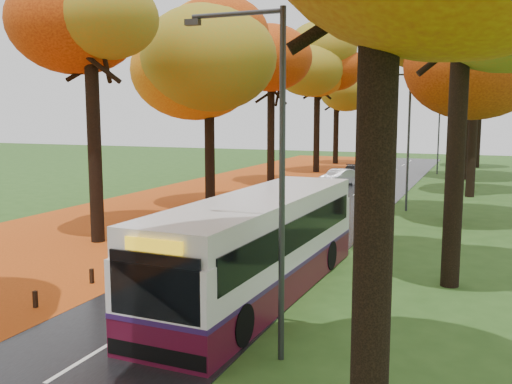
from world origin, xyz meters
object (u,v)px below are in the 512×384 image
Objects in this scene: bus at (259,243)px; car_silver at (338,177)px; streetlamp_mid at (404,130)px; streetlamp_far at (436,124)px; car_dark at (352,172)px; car_white at (316,187)px; streetlamp_near at (272,158)px.

bus reaches higher than car_silver.
streetlamp_far is (0.00, 22.00, 0.00)m from streetlamp_mid.
streetlamp_far is 2.01× the size of car_dark.
car_white is at bearing -73.06° from car_silver.
streetlamp_mid is 16.68m from car_dark.
streetlamp_near is at bearing -90.00° from streetlamp_mid.
streetlamp_mid is 2.01× the size of car_silver.
streetlamp_near is at bearing -90.00° from streetlamp_far.
streetlamp_near is 0.68× the size of bus.
car_silver is (-6.22, -12.27, -4.02)m from streetlamp_far.
streetlamp_mid is at bearing -90.00° from streetlamp_far.
streetlamp_far is 10.34m from car_dark.
car_dark is at bearing -131.54° from streetlamp_far.
streetlamp_mid is 12.23m from car_silver.
streetlamp_far is at bearing 90.00° from streetlamp_mid.
car_white is (-6.30, 25.56, -4.01)m from streetlamp_near.
bus is 27.78m from car_silver.
streetlamp_mid is at bearing 85.39° from bus.
car_dark is (-6.30, -7.11, -4.10)m from streetlamp_far.
streetlamp_mid reaches higher than car_dark.
streetlamp_far is at bearing 77.05° from car_white.
car_white is 11.33m from car_dark.
streetlamp_near is at bearing -70.26° from car_white.
streetlamp_near is at bearing -88.91° from car_dark.
car_white reaches higher than car_dark.
car_white is at bearing -98.60° from car_dark.
bus is (-2.00, -39.71, -3.05)m from streetlamp_far.
streetlamp_far is 2.01× the size of car_silver.
car_white is at bearing 150.48° from streetlamp_mid.
streetlamp_far is 14.33m from car_silver.
car_silver is at bearing -116.88° from streetlamp_far.
streetlamp_mid is 1.00× the size of streetlamp_far.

